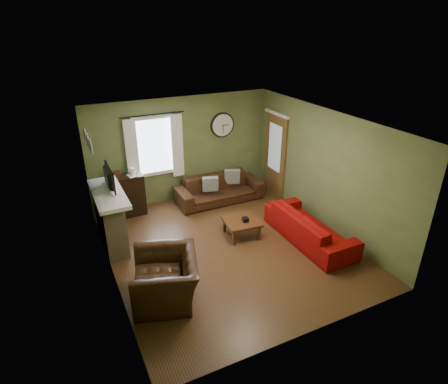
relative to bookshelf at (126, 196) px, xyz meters
name	(u,v)px	position (x,y,z in m)	size (l,w,h in m)	color
floor	(228,246)	(1.54, -2.25, -0.49)	(4.60, 5.20, 0.00)	#4D3019
ceiling	(229,122)	(1.54, -2.25, 2.11)	(4.60, 5.20, 0.00)	white
wall_left	(105,214)	(-0.76, -2.25, 0.81)	(0.00, 5.20, 2.60)	#5F6D3B
wall_right	(324,170)	(3.84, -2.25, 0.81)	(0.00, 5.20, 2.60)	#5F6D3B
wall_back	(182,150)	(1.54, 0.35, 0.81)	(4.60, 0.00, 2.60)	#5F6D3B
wall_front	(314,262)	(1.54, -4.85, 0.81)	(4.60, 0.00, 2.60)	#5F6D3B
fireplace	(110,220)	(-0.56, -1.10, 0.06)	(0.40, 1.40, 1.10)	tan
firebox	(121,229)	(-0.37, -1.10, -0.19)	(0.04, 0.60, 0.55)	black
mantel	(108,194)	(-0.53, -1.10, 0.65)	(0.58, 1.60, 0.08)	white
tv	(106,181)	(-0.51, -0.95, 0.86)	(0.60, 0.08, 0.35)	black
tv_screen	(110,177)	(-0.43, -0.95, 0.92)	(0.02, 0.62, 0.36)	#994C3F
medallion_left	(91,146)	(-0.74, -1.45, 1.76)	(0.28, 0.28, 0.03)	white
medallion_mid	(88,141)	(-0.74, -1.10, 1.76)	(0.28, 0.28, 0.03)	white
medallion_right	(85,136)	(-0.74, -0.75, 1.76)	(0.28, 0.28, 0.03)	white
window_pane	(154,146)	(0.84, 0.33, 1.01)	(1.00, 0.02, 1.30)	silver
curtain_rod	(152,115)	(0.84, 0.23, 1.78)	(0.03, 0.03, 1.50)	black
curtain_left	(132,153)	(0.29, 0.23, 0.96)	(0.28, 0.04, 1.55)	white
curtain_right	(177,146)	(1.39, 0.23, 0.96)	(0.28, 0.04, 1.55)	white
wall_clock	(223,125)	(2.64, 0.30, 1.31)	(0.64, 0.06, 0.64)	white
door	(275,155)	(3.81, -0.40, 0.56)	(0.05, 0.90, 2.10)	brown
bookshelf	(126,196)	(0.00, 0.00, 0.00)	(0.83, 0.35, 0.99)	black
book	(128,178)	(0.08, -0.08, 0.47)	(0.17, 0.24, 0.02)	#4A2711
sofa_brown	(219,189)	(2.28, -0.24, -0.17)	(2.19, 0.86, 0.64)	#321C0F
pillow_left	(232,177)	(2.69, -0.15, 0.06)	(0.39, 0.12, 0.39)	gray
pillow_right	(210,184)	(2.00, -0.33, 0.06)	(0.38, 0.11, 0.38)	gray
sofa_red	(310,227)	(3.18, -2.76, -0.17)	(2.21, 0.86, 0.64)	#830705
armchair	(166,278)	(-0.07, -3.17, -0.11)	(1.19, 1.04, 0.77)	#321C0F
coffee_table	(241,228)	(1.98, -1.99, -0.31)	(0.71, 0.71, 0.38)	#4A2711
tissue_box	(245,221)	(2.03, -2.07, -0.09)	(0.12, 0.12, 0.09)	black
wine_glass_a	(114,199)	(-0.51, -1.68, 0.78)	(0.07, 0.07, 0.19)	white
wine_glass_b	(113,197)	(-0.51, -1.59, 0.79)	(0.07, 0.07, 0.21)	white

